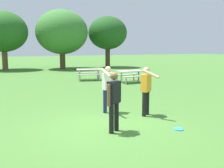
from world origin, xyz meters
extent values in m
plane|color=#447530|center=(0.00, 0.00, 0.00)|extent=(120.00, 120.00, 0.00)
cylinder|color=black|center=(1.82, 0.75, 0.41)|extent=(0.13, 0.13, 0.82)
cylinder|color=black|center=(1.60, 0.60, 0.41)|extent=(0.13, 0.13, 0.82)
cube|color=orange|center=(1.71, 0.67, 1.11)|extent=(0.44, 0.40, 0.58)
sphere|color=tan|center=(1.71, 0.67, 1.53)|extent=(0.21, 0.21, 0.21)
cylinder|color=tan|center=(1.92, 0.82, 1.06)|extent=(0.09, 0.09, 0.58)
cylinder|color=tan|center=(1.65, 0.30, 1.45)|extent=(0.40, 0.53, 0.28)
cylinder|color=black|center=(-0.07, -0.54, 0.41)|extent=(0.13, 0.13, 0.82)
cylinder|color=black|center=(0.15, -0.40, 0.41)|extent=(0.13, 0.13, 0.82)
cube|color=black|center=(0.04, -0.47, 1.11)|extent=(0.44, 0.40, 0.58)
sphere|color=brown|center=(0.04, -0.47, 1.53)|extent=(0.21, 0.21, 0.21)
cylinder|color=brown|center=(-0.18, -0.62, 1.06)|extent=(0.09, 0.09, 0.58)
cylinder|color=brown|center=(0.25, -0.32, 1.06)|extent=(0.09, 0.09, 0.58)
cylinder|color=#1E234C|center=(0.84, 1.58, 0.41)|extent=(0.13, 0.13, 0.82)
cylinder|color=#1E234C|center=(0.58, 1.54, 0.41)|extent=(0.13, 0.13, 0.82)
cube|color=white|center=(0.71, 1.56, 1.11)|extent=(0.41, 0.28, 0.58)
sphere|color=beige|center=(0.71, 1.56, 1.53)|extent=(0.21, 0.21, 0.21)
cylinder|color=beige|center=(0.96, 1.60, 1.06)|extent=(0.09, 0.09, 0.58)
cylinder|color=beige|center=(0.50, 1.25, 1.45)|extent=(0.18, 0.58, 0.28)
cylinder|color=#2D9EDB|center=(1.79, -1.01, 0.01)|extent=(0.28, 0.28, 0.03)
cube|color=beige|center=(5.01, 8.20, 0.74)|extent=(1.76, 0.91, 0.06)
cube|color=#B6B2A8|center=(5.06, 7.62, 0.44)|extent=(1.72, 0.41, 0.05)
cube|color=#B6B2A8|center=(4.96, 8.78, 0.44)|extent=(1.72, 0.41, 0.05)
cylinder|color=#B6B2A8|center=(4.35, 8.14, 0.35)|extent=(0.11, 0.11, 0.71)
cylinder|color=#B6B2A8|center=(4.40, 7.56, 0.21)|extent=(0.09, 0.09, 0.41)
cylinder|color=#B6B2A8|center=(4.30, 8.71, 0.21)|extent=(0.09, 0.09, 0.41)
cylinder|color=#B6B2A8|center=(5.67, 8.26, 0.35)|extent=(0.11, 0.11, 0.71)
cylinder|color=#B6B2A8|center=(5.73, 7.68, 0.21)|extent=(0.09, 0.09, 0.41)
cylinder|color=#B6B2A8|center=(5.62, 8.84, 0.21)|extent=(0.09, 0.09, 0.41)
cube|color=beige|center=(2.93, 10.42, 0.74)|extent=(1.83, 1.14, 0.06)
cube|color=#B6B2A8|center=(2.79, 9.86, 0.44)|extent=(1.71, 0.66, 0.05)
cube|color=#B6B2A8|center=(3.07, 10.98, 0.44)|extent=(1.71, 0.66, 0.05)
cylinder|color=#B6B2A8|center=(2.28, 10.58, 0.35)|extent=(0.11, 0.11, 0.71)
cylinder|color=#B6B2A8|center=(2.15, 10.02, 0.21)|extent=(0.09, 0.09, 0.41)
cylinder|color=#B6B2A8|center=(2.42, 11.14, 0.21)|extent=(0.09, 0.09, 0.41)
cylinder|color=#B6B2A8|center=(3.57, 10.26, 0.35)|extent=(0.11, 0.11, 0.71)
cylinder|color=#B6B2A8|center=(3.43, 9.70, 0.21)|extent=(0.09, 0.09, 0.41)
cylinder|color=#B6B2A8|center=(3.71, 10.83, 0.21)|extent=(0.09, 0.09, 0.41)
cylinder|color=brown|center=(-2.28, 21.41, 1.25)|extent=(0.55, 0.55, 2.50)
ellipsoid|color=#286023|center=(-2.28, 21.41, 3.80)|extent=(4.73, 4.73, 4.02)
cylinder|color=brown|center=(3.32, 20.40, 1.17)|extent=(0.58, 0.58, 2.34)
ellipsoid|color=#3D7A33|center=(3.32, 20.40, 3.82)|extent=(5.38, 5.38, 4.57)
cylinder|color=#4C3823|center=(8.49, 20.48, 1.33)|extent=(0.53, 0.53, 2.66)
ellipsoid|color=#21511E|center=(8.49, 20.48, 3.85)|extent=(4.32, 4.32, 3.67)
camera|label=1|loc=(-2.70, -6.69, 2.30)|focal=41.46mm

